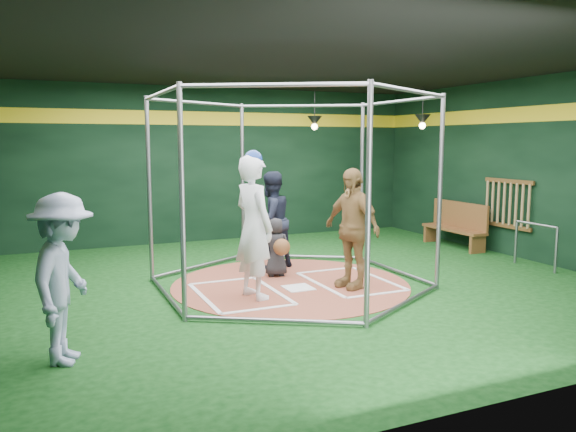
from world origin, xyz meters
name	(u,v)px	position (x,y,z in m)	size (l,w,h in m)	color
room_shell	(290,175)	(0.00, 0.01, 1.75)	(10.10, 9.10, 3.53)	#0C340E
clay_disc	(290,284)	(0.00, 0.00, 0.01)	(3.80, 3.80, 0.01)	#984C37
home_plate	(298,288)	(0.00, -0.30, 0.02)	(0.43, 0.43, 0.01)	white
batter_box_left	(239,294)	(-0.95, -0.25, 0.02)	(1.17, 1.77, 0.01)	white
batter_box_right	(350,281)	(0.95, -0.25, 0.02)	(1.17, 1.77, 0.01)	white
batting_cage	(291,192)	(0.00, 0.00, 1.50)	(4.05, 4.67, 3.00)	gray
bat_rack	(507,204)	(4.93, 0.40, 1.05)	(0.07, 1.25, 0.98)	brown
pendant_lamp_near	(314,121)	(2.20, 3.60, 2.74)	(0.34, 0.34, 0.90)	black
pendant_lamp_far	(422,120)	(4.00, 2.00, 2.74)	(0.34, 0.34, 0.90)	black
batter_figure	(254,226)	(-0.80, -0.48, 1.07)	(0.67, 0.86, 2.15)	white
visitor_leopard	(352,228)	(0.79, -0.56, 0.95)	(1.10, 0.46, 1.87)	tan
catcher_figure	(277,247)	(0.00, 0.57, 0.51)	(0.53, 0.59, 0.99)	black
umpire	(271,220)	(0.15, 1.21, 0.88)	(0.85, 0.66, 1.74)	black
bystander_blue	(63,279)	(-3.43, -1.97, 0.89)	(1.14, 0.66, 1.77)	#97A7C8
dugout_bench	(456,224)	(4.63, 1.52, 0.50)	(0.39, 1.68, 0.98)	brown
steel_railing	(536,238)	(4.55, -0.69, 0.55)	(0.05, 0.96, 0.82)	gray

